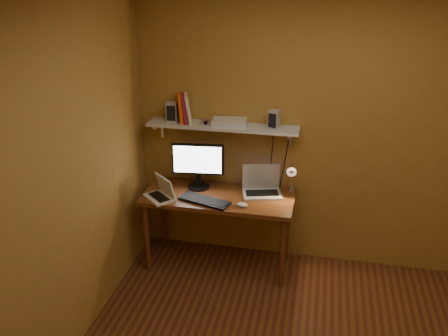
% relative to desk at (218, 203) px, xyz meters
% --- Properties ---
extents(room, '(3.44, 3.24, 2.64)m').
position_rel_desk_xyz_m(room, '(0.87, -1.28, 0.64)').
color(room, brown).
rests_on(room, ground).
extents(desk, '(1.40, 0.60, 0.75)m').
position_rel_desk_xyz_m(desk, '(0.00, 0.00, 0.00)').
color(desk, brown).
rests_on(desk, ground).
extents(wall_shelf, '(1.40, 0.25, 0.21)m').
position_rel_desk_xyz_m(wall_shelf, '(0.00, 0.19, 0.69)').
color(wall_shelf, silver).
rests_on(wall_shelf, room).
extents(monitor, '(0.49, 0.23, 0.44)m').
position_rel_desk_xyz_m(monitor, '(-0.22, 0.12, 0.33)').
color(monitor, black).
rests_on(monitor, desk).
extents(laptop, '(0.40, 0.33, 0.27)m').
position_rel_desk_xyz_m(laptop, '(0.38, 0.14, 0.16)').
color(laptop, '#9A9DA2').
rests_on(laptop, desk).
extents(netbook, '(0.34, 0.33, 0.21)m').
position_rel_desk_xyz_m(netbook, '(-0.49, -0.16, 0.14)').
color(netbook, silver).
rests_on(netbook, desk).
extents(keyboard, '(0.50, 0.29, 0.03)m').
position_rel_desk_xyz_m(keyboard, '(-0.09, -0.16, 0.10)').
color(keyboard, black).
rests_on(keyboard, desk).
extents(mouse, '(0.11, 0.09, 0.04)m').
position_rel_desk_xyz_m(mouse, '(0.26, -0.18, 0.10)').
color(mouse, silver).
rests_on(mouse, desk).
extents(desk_lamp, '(0.09, 0.23, 0.38)m').
position_rel_desk_xyz_m(desk_lamp, '(0.66, 0.13, 0.29)').
color(desk_lamp, silver).
rests_on(desk_lamp, desk).
extents(speaker_left, '(0.12, 0.12, 0.18)m').
position_rel_desk_xyz_m(speaker_left, '(-0.49, 0.20, 0.80)').
color(speaker_left, '#9A9DA2').
rests_on(speaker_left, wall_shelf).
extents(speaker_right, '(0.11, 0.11, 0.16)m').
position_rel_desk_xyz_m(speaker_right, '(0.47, 0.20, 0.79)').
color(speaker_right, '#9A9DA2').
rests_on(speaker_right, wall_shelf).
extents(books, '(0.19, 0.19, 0.27)m').
position_rel_desk_xyz_m(books, '(-0.36, 0.20, 0.84)').
color(books, '#DF500F').
rests_on(books, wall_shelf).
extents(shelf_camera, '(0.10, 0.05, 0.06)m').
position_rel_desk_xyz_m(shelf_camera, '(-0.14, 0.14, 0.74)').
color(shelf_camera, silver).
rests_on(shelf_camera, wall_shelf).
extents(router, '(0.33, 0.24, 0.05)m').
position_rel_desk_xyz_m(router, '(0.06, 0.20, 0.74)').
color(router, silver).
rests_on(router, wall_shelf).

